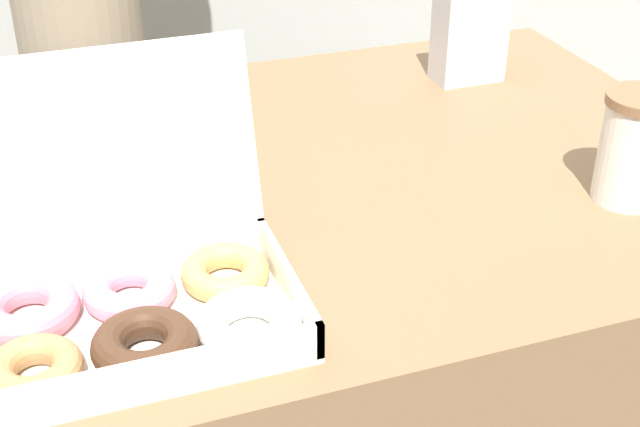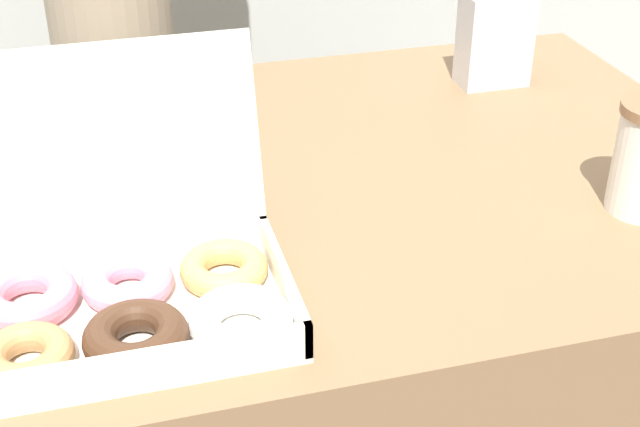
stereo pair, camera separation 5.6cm
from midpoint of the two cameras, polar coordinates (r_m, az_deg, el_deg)
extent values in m
cube|color=brown|center=(1.37, 0.43, -10.48)|extent=(1.19, 0.82, 0.70)
cube|color=white|center=(0.92, -10.12, -6.98)|extent=(0.32, 0.21, 0.01)
cube|color=white|center=(0.92, -0.58, -4.39)|extent=(0.01, 0.21, 0.04)
cube|color=white|center=(0.82, -9.46, -9.83)|extent=(0.32, 0.01, 0.04)
cube|color=white|center=(0.98, -10.90, -2.49)|extent=(0.32, 0.01, 0.04)
cube|color=white|center=(0.95, -11.80, 4.52)|extent=(0.32, 0.06, 0.20)
torus|color=#B27F4C|center=(0.87, -16.56, -8.83)|extent=(0.09, 0.09, 0.03)
torus|color=pink|center=(0.94, -16.67, -5.17)|extent=(0.11, 0.11, 0.03)
torus|color=#422819|center=(0.87, -9.87, -7.83)|extent=(0.14, 0.14, 0.03)
torus|color=pink|center=(0.94, -10.55, -4.37)|extent=(0.11, 0.11, 0.03)
torus|color=white|center=(0.88, -3.26, -6.88)|extent=(0.11, 0.11, 0.03)
torus|color=tan|center=(0.95, -4.50, -3.57)|extent=(0.13, 0.13, 0.03)
cube|color=silver|center=(1.46, 12.22, 10.83)|extent=(0.11, 0.06, 0.15)
cylinder|color=gray|center=(1.77, -11.33, 3.75)|extent=(0.22, 0.22, 0.94)
camera|label=1|loc=(0.03, -88.30, 1.02)|focal=50.00mm
camera|label=2|loc=(0.03, 91.70, -1.02)|focal=50.00mm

